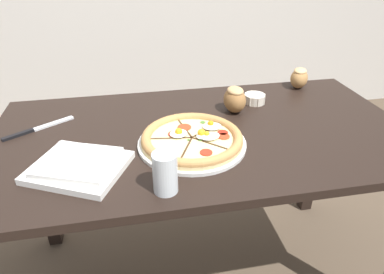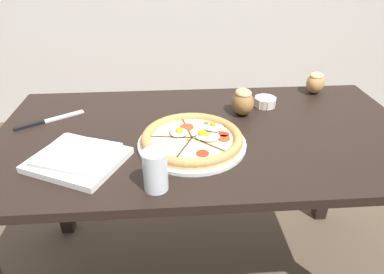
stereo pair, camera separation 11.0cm
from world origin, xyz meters
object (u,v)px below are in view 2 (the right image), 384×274
Objects in this scene: ramekin_bowl at (265,102)px; bread_piece_mid at (243,101)px; napkin_folded at (78,158)px; pizza at (192,139)px; knife_main at (49,120)px; water_glass at (155,173)px; bread_piece_near at (316,82)px; dining_table at (206,156)px.

ramekin_bowl is 0.12m from bread_piece_mid.
napkin_folded is 0.63m from bread_piece_mid.
pizza reaches higher than ramekin_bowl.
bread_piece_mid is 0.72m from knife_main.
napkin_folded is 0.28m from water_glass.
pizza is 0.30m from bread_piece_mid.
knife_main is (-0.83, -0.07, -0.02)m from ramekin_bowl.
pizza is 3.07× the size of bread_piece_mid.
ramekin_bowl is 0.40× the size of knife_main.
pizza is at bearing -133.66° from bread_piece_mid.
ramekin_bowl is 0.72× the size of bread_piece_near.
bread_piece_near reaches higher than knife_main.
dining_table is 11.73× the size of bread_piece_near.
napkin_folded is (-0.35, -0.08, -0.00)m from pizza.
napkin_folded reaches higher than dining_table.
pizza is 3.92× the size of ramekin_bowl.
napkin_folded is at bearing -152.14° from bread_piece_mid.
knife_main is at bearing 133.57° from water_glass.
ramekin_bowl is 0.75m from napkin_folded.
bread_piece_near is 0.92m from water_glass.
water_glass is at bearing -30.47° from napkin_folded.
ramekin_bowl is at bearing 28.17° from napkin_folded.
ramekin_bowl is 0.28m from bread_piece_near.
water_glass is at bearing -126.51° from bread_piece_mid.
water_glass reaches higher than dining_table.
bread_piece_near is at bearing 42.34° from water_glass.
dining_table is at bearing -139.55° from bread_piece_mid.
dining_table is 6.57× the size of knife_main.
bread_piece_mid is (-0.10, -0.06, 0.03)m from ramekin_bowl.
bread_piece_mid reaches higher than dining_table.
bread_piece_near is 0.40m from bread_piece_mid.
bread_piece_near reaches higher than ramekin_bowl.
knife_main is at bearing -175.01° from ramekin_bowl.
bread_piece_mid is (0.56, 0.29, 0.04)m from napkin_folded.
water_glass is (0.40, -0.42, 0.05)m from knife_main.
pizza is 0.25m from water_glass.
bread_piece_near is (0.25, 0.12, 0.03)m from ramekin_bowl.
napkin_folded is at bearing -152.39° from bread_piece_near.
pizza is at bearing -122.35° from dining_table.
water_glass is at bearing -130.78° from ramekin_bowl.
ramekin_bowl is at bearing -27.40° from knife_main.
dining_table is 0.62m from bread_piece_near.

